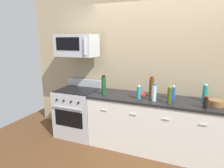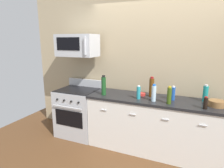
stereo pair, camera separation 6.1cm
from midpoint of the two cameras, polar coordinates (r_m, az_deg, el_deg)
The scene contains 15 objects.
ground_plane at distance 3.55m, azimuth 12.10°, elevation -18.60°, with size 6.29×6.29×0.00m, color brown.
back_wall at distance 3.47m, azimuth 14.49°, elevation 4.44°, with size 5.25×0.10×2.70m, color tan.
counter_unit at distance 3.33m, azimuth 12.48°, elevation -11.83°, with size 2.16×0.66×0.92m.
range_oven at distance 3.83m, azimuth -9.55°, elevation -8.18°, with size 0.76×0.69×1.07m.
microwave at distance 3.62m, azimuth -9.92°, elevation 11.35°, with size 0.74×0.44×0.40m.
bottle_sparkling_teal at distance 3.26m, azimuth 26.76°, elevation -2.54°, with size 0.08×0.08×0.27m.
bottle_water_clear at distance 3.00m, azimuth 13.03°, elevation -2.71°, with size 0.07×0.07×0.27m.
bottle_soy_sauce_dark at distance 2.91m, azimuth 26.84°, elevation -5.15°, with size 0.06×0.06×0.18m.
bottle_olive_oil at distance 2.93m, azimuth 17.40°, elevation -3.32°, with size 0.07×0.07×0.27m.
bottle_soda_blue at distance 3.14m, azimuth 18.42°, elevation -2.69°, with size 0.06×0.06×0.23m.
bottle_wine_green at distance 3.25m, azimuth -1.98°, elevation -0.52°, with size 0.08×0.08×0.34m.
bottle_dish_soap at distance 3.07m, azimuth 8.56°, elevation -2.55°, with size 0.06×0.06×0.22m.
bottle_wine_amber at distance 3.22m, azimuth 12.33°, elevation -0.98°, with size 0.08×0.08×0.34m.
bowl_wooden_salad at distance 3.11m, azimuth 29.40°, elevation -5.07°, with size 0.22×0.22×0.09m.
bowl_red_small at distance 3.30m, azimuth 9.41°, elevation -2.99°, with size 0.13×0.13×0.04m.
Camera 2 is at (0.54, -2.98, 1.84)m, focal length 30.42 mm.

